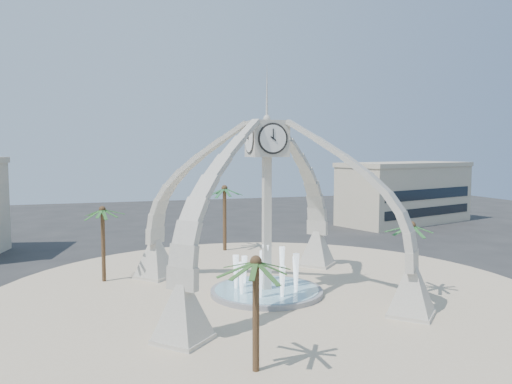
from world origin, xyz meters
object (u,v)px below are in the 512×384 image
object	(u,v)px
palm_south	(256,263)
palm_east	(412,226)
fountain	(267,291)
palm_west	(102,211)
clock_tower	(267,204)
palm_north	(224,189)

from	to	relation	value
palm_south	palm_east	bearing A→B (deg)	30.91
fountain	palm_south	distance (m)	13.38
fountain	palm_west	world-z (taller)	palm_west
clock_tower	palm_north	distance (m)	16.16
palm_west	palm_south	bearing A→B (deg)	-70.48
fountain	palm_east	xyz separation A→B (m)	(9.58, -3.30, 4.67)
clock_tower	fountain	world-z (taller)	clock_tower
palm_north	clock_tower	bearing A→B (deg)	-93.01
palm_west	palm_south	distance (m)	19.87
palm_west	palm_north	xyz separation A→B (m)	(11.90, 9.09, 0.72)
palm_west	palm_north	bearing A→B (deg)	37.37
palm_south	clock_tower	bearing A→B (deg)	69.30
palm_east	palm_south	distance (m)	16.31
palm_east	palm_north	distance (m)	21.35
clock_tower	palm_west	bearing A→B (deg)	147.48
palm_south	palm_north	bearing A→B (deg)	79.29
fountain	palm_south	size ratio (longest dim) A/B	1.37
fountain	palm_south	bearing A→B (deg)	-110.70
clock_tower	palm_east	distance (m)	10.25
palm_south	palm_west	bearing A→B (deg)	109.52
palm_east	palm_north	bearing A→B (deg)	114.19
palm_east	palm_west	world-z (taller)	palm_west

